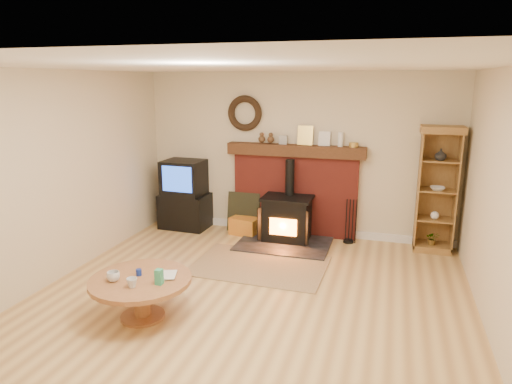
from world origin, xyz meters
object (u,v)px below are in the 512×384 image
(wood_stove, at_px, (287,220))
(coffee_table, at_px, (141,286))
(curio_cabinet, at_px, (437,189))
(tv_unit, at_px, (185,196))

(wood_stove, distance_m, coffee_table, 2.92)
(curio_cabinet, height_order, coffee_table, curio_cabinet)
(tv_unit, distance_m, coffee_table, 3.10)
(tv_unit, relative_size, coffee_table, 1.09)
(tv_unit, height_order, curio_cabinet, curio_cabinet)
(curio_cabinet, bearing_deg, wood_stove, -172.60)
(wood_stove, height_order, coffee_table, wood_stove)
(coffee_table, bearing_deg, tv_unit, 106.86)
(wood_stove, relative_size, coffee_table, 1.31)
(wood_stove, bearing_deg, curio_cabinet, 7.40)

